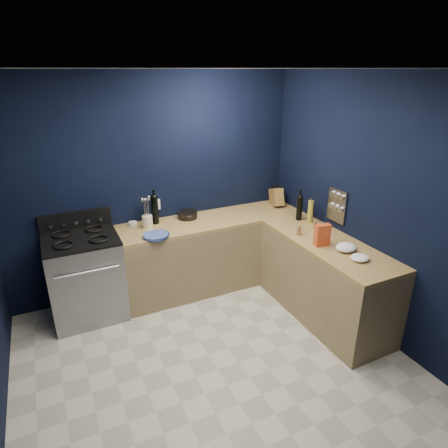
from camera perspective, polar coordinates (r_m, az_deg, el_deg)
floor at (r=3.82m, az=-1.02°, el=-20.92°), size 3.50×3.50×0.02m
ceiling at (r=2.79m, az=-1.41°, el=22.35°), size 3.50×3.50×0.02m
wall_back at (r=4.64m, az=-10.28°, el=5.52°), size 3.50×0.02×2.60m
wall_right at (r=4.08m, az=21.94°, el=1.90°), size 0.02×3.50×2.60m
wall_front at (r=1.90m, az=23.48°, el=-23.15°), size 3.50×0.02×2.60m
cab_back at (r=4.86m, az=-1.69°, el=-4.39°), size 2.30×0.63×0.86m
top_back at (r=4.68m, az=-1.75°, el=0.55°), size 2.30×0.63×0.04m
cab_right at (r=4.40m, az=14.71°, el=-8.18°), size 0.63×1.67×0.86m
top_right at (r=4.20m, az=15.30°, el=-2.86°), size 0.63×1.67×0.04m
gas_range at (r=4.51m, az=-19.82°, el=-7.63°), size 0.76×0.66×0.92m
oven_door at (r=4.24m, az=-19.27°, el=-9.70°), size 0.59×0.02×0.42m
cooktop at (r=4.31m, az=-20.63°, el=-2.11°), size 0.76×0.66×0.03m
backguard at (r=4.55m, az=-21.22°, el=0.51°), size 0.76×0.06×0.20m
spice_panel at (r=4.46m, az=16.46°, el=2.66°), size 0.02×0.28×0.38m
wall_outlet at (r=4.69m, az=-10.02°, el=2.87°), size 0.09×0.02×0.13m
plate_stack at (r=4.22m, az=-10.11°, el=-1.72°), size 0.33×0.33×0.03m
ramekin at (r=4.60m, az=-13.41°, el=0.08°), size 0.13×0.13×0.04m
utensil_crock at (r=4.47m, az=-11.32°, el=0.35°), size 0.12×0.12×0.15m
wine_bottle_back at (r=4.55m, az=-10.24°, el=2.06°), size 0.09×0.09×0.33m
lemon_basket at (r=4.69m, az=-5.44°, el=1.37°), size 0.28×0.28×0.09m
knife_block at (r=5.14m, az=7.80°, el=3.97°), size 0.18×0.29×0.29m
wine_bottle_right at (r=4.68m, az=11.15°, el=2.29°), size 0.07×0.07×0.29m
oil_bottle at (r=4.62m, az=12.73°, el=1.80°), size 0.08×0.08×0.27m
spice_jar_near at (r=4.28m, az=11.07°, el=-0.93°), size 0.06×0.06×0.10m
spice_jar_far at (r=4.50m, az=13.36°, el=-0.13°), size 0.05×0.05×0.08m
crouton_bag at (r=4.05m, az=14.42°, el=-1.62°), size 0.16×0.09×0.23m
towel_front at (r=4.03m, az=17.70°, el=-3.34°), size 0.22×0.19×0.08m
towel_end at (r=3.88m, az=19.55°, el=-4.76°), size 0.21×0.20×0.05m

